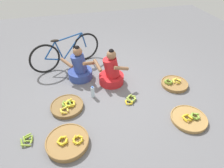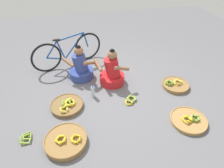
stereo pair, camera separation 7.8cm
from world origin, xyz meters
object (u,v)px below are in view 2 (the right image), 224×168
banana_basket_near_vendor (175,85)px  banana_basket_front_right (67,105)px  loose_bananas_back_left (26,138)px  water_bottle (93,92)px  banana_basket_front_center (66,141)px  vendor_woman_front (112,73)px  loose_bananas_back_right (131,100)px  vendor_woman_behind (81,68)px  banana_basket_back_center (189,120)px  bicycle_leaning (68,51)px

banana_basket_near_vendor → banana_basket_front_right: bearing=-176.6°
banana_basket_near_vendor → loose_bananas_back_left: (-2.85, -0.71, -0.02)m
banana_basket_front_right → water_bottle: size_ratio=2.39×
banana_basket_near_vendor → banana_basket_front_center: 2.43m
vendor_woman_front → banana_basket_front_center: size_ratio=1.22×
water_bottle → loose_bananas_back_right: bearing=-22.6°
vendor_woman_front → banana_basket_front_right: size_ratio=1.33×
banana_basket_near_vendor → banana_basket_front_center: size_ratio=0.85×
vendor_woman_front → banana_basket_front_center: (-1.00, -1.32, -0.20)m
vendor_woman_behind → loose_bananas_back_left: vendor_woman_behind is taller
banana_basket_front_right → loose_bananas_back_left: 0.86m
banana_basket_front_right → loose_bananas_back_left: size_ratio=2.54×
banana_basket_near_vendor → water_bottle: (-1.71, 0.06, 0.07)m
banana_basket_front_right → water_bottle: bearing=20.4°
banana_basket_front_center → banana_basket_back_center: bearing=-0.5°
vendor_woman_front → banana_basket_front_center: vendor_woman_front is taller
banana_basket_near_vendor → loose_bananas_back_left: bearing=-166.0°
vendor_woman_behind → loose_bananas_back_right: vendor_woman_behind is taller
banana_basket_back_center → vendor_woman_front: bearing=127.4°
banana_basket_back_center → loose_bananas_back_left: (-2.62, 0.21, -0.01)m
vendor_woman_front → banana_basket_back_center: (1.03, -1.34, -0.21)m
vendor_woman_behind → banana_basket_near_vendor: (1.87, -0.75, -0.20)m
banana_basket_back_center → water_bottle: water_bottle is taller
vendor_woman_behind → banana_basket_near_vendor: vendor_woman_behind is taller
loose_bananas_back_right → loose_bananas_back_left: bearing=-165.0°
bicycle_leaning → banana_basket_near_vendor: 2.50m
vendor_woman_front → loose_bananas_back_left: (-1.60, -1.13, -0.22)m
vendor_woman_behind → banana_basket_front_right: bearing=-111.3°
bicycle_leaning → banana_basket_back_center: size_ratio=2.64×
loose_bananas_back_left → vendor_woman_front: bearing=35.3°
bicycle_leaning → loose_bananas_back_left: bicycle_leaning is taller
banana_basket_near_vendor → banana_basket_back_center: bearing=-103.7°
banana_basket_front_right → vendor_woman_front: bearing=29.8°
water_bottle → banana_basket_back_center: bearing=-33.5°
banana_basket_front_center → loose_bananas_back_left: size_ratio=2.77×
bicycle_leaning → loose_bananas_back_right: bearing=-55.5°
water_bottle → banana_basket_front_right: bearing=-159.6°
banana_basket_back_center → loose_bananas_back_right: 1.07m
loose_bananas_back_left → banana_basket_back_center: bearing=-4.6°
banana_basket_front_right → banana_basket_back_center: 2.14m
loose_bananas_back_left → water_bottle: size_ratio=0.94×
banana_basket_front_center → water_bottle: 1.11m
banana_basket_near_vendor → water_bottle: water_bottle is taller
bicycle_leaning → water_bottle: size_ratio=6.48×
vendor_woman_front → banana_basket_back_center: bearing=-52.6°
vendor_woman_behind → banana_basket_back_center: (1.64, -1.67, -0.21)m
bicycle_leaning → banana_basket_front_right: bicycle_leaning is taller
vendor_woman_behind → banana_basket_front_center: (-0.38, -1.66, -0.19)m
water_bottle → banana_basket_front_center: bearing=-119.5°
banana_basket_front_center → loose_bananas_back_right: (1.22, 0.68, -0.02)m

